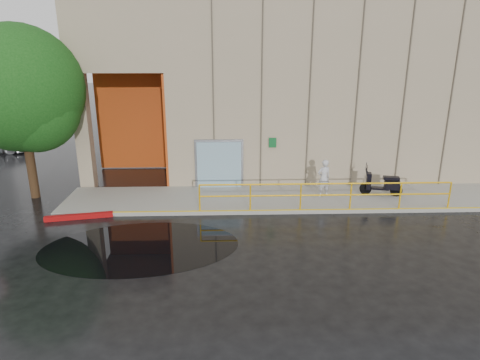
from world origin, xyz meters
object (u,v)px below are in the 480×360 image
Objects in this scene: person at (324,178)px; red_curb at (79,216)px; scooter at (383,178)px; tree_near at (23,94)px.

red_curb is at bearing -6.14° from person.
scooter is at bearing 8.51° from red_curb.
tree_near is (-14.26, 0.61, 3.38)m from scooter.
red_curb is at bearing -158.70° from scooter.
red_curb is 5.41m from tree_near.
tree_near reaches higher than scooter.
person is 9.59m from red_curb.
scooter is 11.98m from red_curb.
scooter is (2.43, 0.01, -0.02)m from person.
red_curb is (-11.82, -1.77, -0.82)m from scooter.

